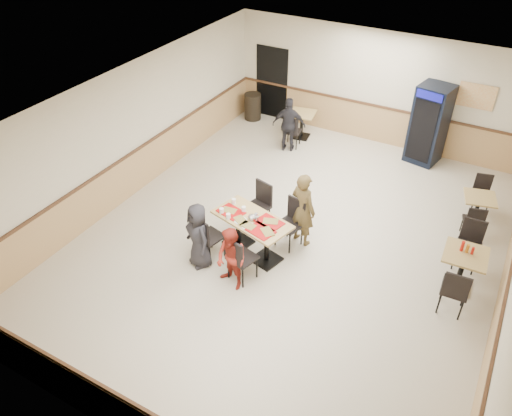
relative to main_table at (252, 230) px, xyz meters
The scene contains 20 objects.
ground 1.05m from the main_table, 53.23° to the left, with size 10.00×10.00×0.00m, color beige.
room_shell 4.00m from the main_table, 54.70° to the left, with size 10.00×10.00×10.00m.
main_table is the anchor object (origin of this frame).
main_chairs 0.06m from the main_table, 165.79° to the left, with size 1.77×2.09×1.05m.
diner_woman_left 1.07m from the main_table, 132.11° to the right, with size 0.67×0.44×1.37m, color black.
diner_woman_right 1.02m from the main_table, 81.83° to the right, with size 0.62×0.49×1.28m, color maroon.
diner_man_opposite 1.09m from the main_table, 47.89° to the left, with size 0.59×0.38×1.61m, color brown.
lone_diner 4.27m from the main_table, 106.43° to the left, with size 0.86×0.36×1.47m, color black.
tabletop_clutter 0.31m from the main_table, 104.21° to the right, with size 1.39×0.79×0.12m.
side_table_near 3.92m from the main_table, 14.50° to the left, with size 0.78×0.78×0.80m.
side_table_near_chair_south 3.81m from the main_table, ahead, with size 0.47×0.47×1.01m, color black, non-canonical shape.
side_table_near_chair_north 4.13m from the main_table, 23.13° to the left, with size 0.47×0.47×1.01m, color black, non-canonical shape.
side_table_far 4.88m from the main_table, 40.29° to the left, with size 0.77×0.77×0.68m.
side_table_far_chair_south 4.55m from the main_table, 35.07° to the left, with size 0.40×0.40×0.86m, color black, non-canonical shape.
side_table_far_chair_north 5.24m from the main_table, 44.81° to the left, with size 0.40×0.40×0.86m, color black, non-canonical shape.
condiment_caddy 3.92m from the main_table, 15.32° to the left, with size 0.23×0.06×0.20m.
back_table 5.06m from the main_table, 103.77° to the left, with size 0.79×0.79×0.73m.
back_table_chair_lone 4.50m from the main_table, 105.55° to the left, with size 0.43×0.43×0.93m, color black, non-canonical shape.
pepsi_cooler 5.72m from the main_table, 68.75° to the left, with size 0.89×0.90×2.02m.
trash_bin 6.05m from the main_table, 119.33° to the left, with size 0.49×0.49×0.77m, color black.
Camera 1 is at (3.24, -7.34, 6.64)m, focal length 35.00 mm.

